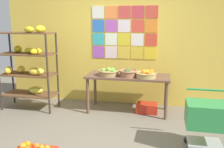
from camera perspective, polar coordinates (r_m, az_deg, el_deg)
name	(u,v)px	position (r m, az deg, el deg)	size (l,w,h in m)	color
ground	(95,140)	(3.84, -3.89, -15.12)	(9.59, 9.59, 0.00)	#706858
back_wall_with_art	(118,37)	(5.20, 1.35, 8.58)	(4.91, 0.07, 2.85)	gold
banana_shelf_unit	(29,63)	(5.13, -18.73, 2.34)	(1.07, 0.53, 1.68)	#30271E
display_table	(128,80)	(4.75, 3.72, -1.36)	(1.59, 0.65, 0.74)	brown
fruit_basket_back_left	(109,72)	(4.69, -0.79, 0.45)	(0.40, 0.40, 0.16)	#9B7D4C
fruit_basket_left	(146,74)	(4.54, 7.94, -0.06)	(0.39, 0.39, 0.16)	#A78D52
fruit_basket_centre	(128,73)	(4.59, 3.81, 0.30)	(0.35, 0.35, 0.17)	#966346
produce_crate_under_table	(147,108)	(4.90, 8.13, -7.81)	(0.41, 0.29, 0.18)	red
shopping_cart	(206,117)	(3.62, 21.09, -9.34)	(0.54, 0.46, 0.82)	black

